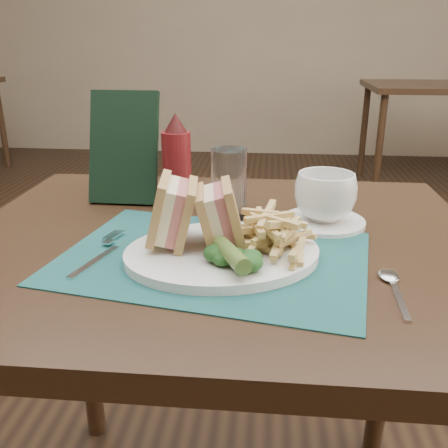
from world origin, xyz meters
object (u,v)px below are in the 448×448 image
object	(u,v)px
sandwich_half_a	(159,211)
check_presenter	(124,148)
plate	(222,254)
table_main	(219,412)
ketchup_bottle	(177,161)
saucer	(323,222)
drinking_glass	(229,184)
coffee_cup	(325,197)
table_bg_right	(425,136)
placemat	(213,257)
sandwich_half_b	(206,215)

from	to	relation	value
sandwich_half_a	check_presenter	size ratio (longest dim) A/B	0.47
plate	table_main	bearing A→B (deg)	84.34
plate	ketchup_bottle	distance (m)	0.28
table_main	plate	bearing A→B (deg)	-80.47
saucer	drinking_glass	size ratio (longest dim) A/B	1.15
coffee_cup	check_presenter	distance (m)	0.42
drinking_glass	check_presenter	world-z (taller)	check_presenter
saucer	check_presenter	world-z (taller)	check_presenter
table_main	sandwich_half_a	distance (m)	0.46
saucer	drinking_glass	xyz separation A→B (m)	(-0.18, 0.02, 0.06)
coffee_cup	sandwich_half_a	bearing A→B (deg)	-150.45
plate	saucer	size ratio (longest dim) A/B	2.00
table_bg_right	coffee_cup	bearing A→B (deg)	-109.50
placemat	coffee_cup	size ratio (longest dim) A/B	4.21
table_main	plate	size ratio (longest dim) A/B	3.00
placemat	plate	bearing A→B (deg)	-17.28
sandwich_half_a	saucer	distance (m)	0.32
table_bg_right	check_presenter	bearing A→B (deg)	-117.00
coffee_cup	ketchup_bottle	xyz separation A→B (m)	(-0.28, 0.08, 0.04)
table_bg_right	check_presenter	size ratio (longest dim) A/B	3.95
ketchup_bottle	check_presenter	xyz separation A→B (m)	(-0.11, 0.03, 0.02)
table_main	saucer	distance (m)	0.43
sandwich_half_a	saucer	size ratio (longest dim) A/B	0.71
sandwich_half_a	drinking_glass	distance (m)	0.20
table_main	coffee_cup	xyz separation A→B (m)	(0.18, 0.08, 0.43)
check_presenter	sandwich_half_b	bearing A→B (deg)	-51.85
saucer	sandwich_half_b	bearing A→B (deg)	-142.24
table_main	placemat	bearing A→B (deg)	-89.51
table_bg_right	ketchup_bottle	bearing A→B (deg)	-114.87
plate	check_presenter	xyz separation A→B (m)	(-0.23, 0.28, 0.10)
sandwich_half_b	ketchup_bottle	distance (m)	0.25
placemat	saucer	distance (m)	0.25
table_bg_right	sandwich_half_b	xyz separation A→B (m)	(-1.23, -3.07, 0.44)
coffee_cup	drinking_glass	xyz separation A→B (m)	(-0.18, 0.02, 0.01)
plate	check_presenter	size ratio (longest dim) A/B	1.32
placemat	sandwich_half_b	xyz separation A→B (m)	(-0.01, 0.01, 0.07)
coffee_cup	ketchup_bottle	bearing A→B (deg)	164.43
table_main	sandwich_half_b	size ratio (longest dim) A/B	9.27
drinking_glass	table_bg_right	bearing A→B (deg)	67.32
check_presenter	placemat	bearing A→B (deg)	-51.51
table_main	saucer	bearing A→B (deg)	22.90
placemat	check_presenter	xyz separation A→B (m)	(-0.21, 0.27, 0.11)
sandwich_half_a	coffee_cup	xyz separation A→B (m)	(0.27, 0.15, -0.02)
table_bg_right	drinking_glass	distance (m)	3.16
table_main	ketchup_bottle	world-z (taller)	ketchup_bottle
table_main	plate	distance (m)	0.40
table_bg_right	sandwich_half_b	size ratio (longest dim) A/B	9.27
sandwich_half_b	coffee_cup	distance (m)	0.25
table_bg_right	drinking_glass	world-z (taller)	drinking_glass
table_bg_right	plate	world-z (taller)	plate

